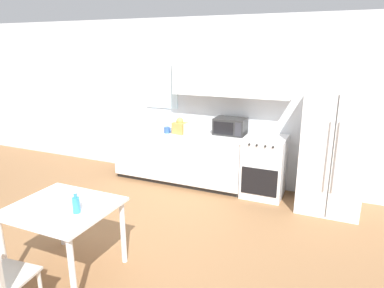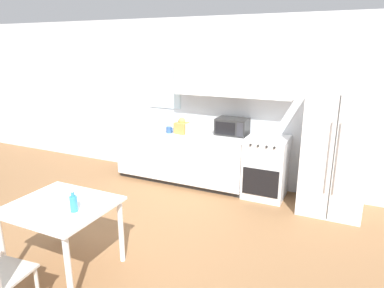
% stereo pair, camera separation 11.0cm
% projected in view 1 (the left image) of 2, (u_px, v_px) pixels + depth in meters
% --- Properties ---
extents(ground_plane, '(12.00, 12.00, 0.00)m').
position_uv_depth(ground_plane, '(144.00, 229.00, 4.34)').
color(ground_plane, olive).
extents(wall_back, '(12.00, 0.38, 2.70)m').
position_uv_depth(wall_back, '(208.00, 96.00, 5.65)').
color(wall_back, silver).
rests_on(wall_back, ground_plane).
extents(kitchen_counter, '(2.25, 0.66, 0.89)m').
position_uv_depth(kitchen_counter, '(180.00, 156.00, 5.79)').
color(kitchen_counter, '#333333').
rests_on(kitchen_counter, ground_plane).
extents(oven_range, '(0.61, 0.64, 0.93)m').
position_uv_depth(oven_range, '(264.00, 166.00, 5.24)').
color(oven_range, white).
rests_on(oven_range, ground_plane).
extents(refrigerator, '(0.82, 0.81, 1.70)m').
position_uv_depth(refrigerator, '(333.00, 151.00, 4.71)').
color(refrigerator, white).
rests_on(refrigerator, ground_plane).
extents(kitchen_sink, '(0.60, 0.45, 0.22)m').
position_uv_depth(kitchen_sink, '(154.00, 127.00, 5.86)').
color(kitchen_sink, '#B7BABC').
rests_on(kitchen_sink, kitchen_counter).
extents(microwave, '(0.50, 0.34, 0.26)m').
position_uv_depth(microwave, '(230.00, 126.00, 5.42)').
color(microwave, '#282828').
rests_on(microwave, kitchen_counter).
extents(coffee_mug, '(0.13, 0.10, 0.10)m').
position_uv_depth(coffee_mug, '(167.00, 130.00, 5.52)').
color(coffee_mug, '#335999').
rests_on(coffee_mug, kitchen_counter).
extents(grocery_bag_0, '(0.24, 0.22, 0.26)m').
position_uv_depth(grocery_bag_0, '(180.00, 127.00, 5.48)').
color(grocery_bag_0, '#DB994C').
rests_on(grocery_bag_0, kitchen_counter).
extents(grocery_bag_1, '(0.30, 0.28, 0.28)m').
position_uv_depth(grocery_bag_1, '(194.00, 128.00, 5.36)').
color(grocery_bag_1, silver).
rests_on(grocery_bag_1, kitchen_counter).
extents(dining_table, '(0.97, 0.87, 0.74)m').
position_uv_depth(dining_table, '(63.00, 216.00, 3.36)').
color(dining_table, white).
rests_on(dining_table, ground_plane).
extents(drink_bottle, '(0.07, 0.07, 0.22)m').
position_uv_depth(drink_bottle, '(76.00, 204.00, 3.17)').
color(drink_bottle, '#338CD8').
rests_on(drink_bottle, dining_table).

